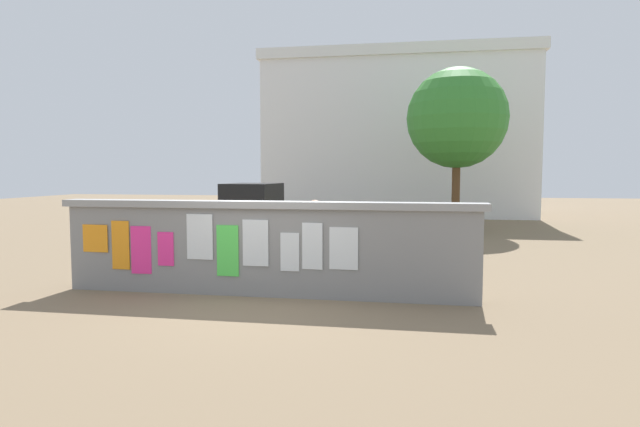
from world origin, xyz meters
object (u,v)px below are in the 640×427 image
motorcycle (401,261)px  tree_roadside (457,118)px  bicycle_near (430,247)px  person_walking (315,233)px  bicycle_far (164,252)px  auto_rickshaw_truck (290,222)px

motorcycle → tree_roadside: (1.72, 10.07, 3.62)m
motorcycle → bicycle_near: bearing=77.4°
person_walking → bicycle_near: bearing=54.4°
motorcycle → bicycle_far: bearing=171.0°
auto_rickshaw_truck → person_walking: 3.36m
motorcycle → bicycle_far: bicycle_far is taller
motorcycle → bicycle_near: 2.84m
person_walking → motorcycle: bearing=11.2°
tree_roadside → bicycle_near: bearing=-98.6°
person_walking → tree_roadside: tree_roadside is taller
person_walking → tree_roadside: bearing=72.3°
auto_rickshaw_truck → tree_roadside: 9.13m
motorcycle → bicycle_near: (0.62, 2.77, -0.10)m
bicycle_near → person_walking: 3.85m
motorcycle → bicycle_far: 5.29m
motorcycle → tree_roadside: tree_roadside is taller
auto_rickshaw_truck → bicycle_near: size_ratio=2.17×
bicycle_near → bicycle_far: bearing=-161.6°
motorcycle → tree_roadside: bearing=80.3°
motorcycle → bicycle_far: (-5.22, 0.83, -0.10)m
motorcycle → person_walking: (-1.60, -0.32, 0.52)m
person_walking → tree_roadside: 11.33m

